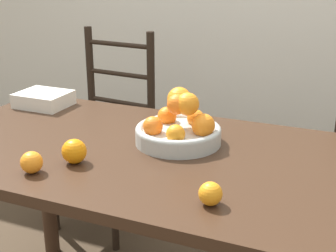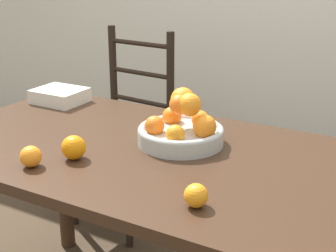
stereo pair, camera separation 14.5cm
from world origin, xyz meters
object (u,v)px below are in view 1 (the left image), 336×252
orange_loose_1 (32,162)px  chair_left (107,137)px  fruit_bowl (179,128)px  book_stack (44,99)px  orange_loose_0 (74,151)px  orange_loose_2 (210,194)px

orange_loose_1 → chair_left: size_ratio=0.06×
fruit_bowl → book_stack: bearing=166.2°
chair_left → book_stack: (-0.03, -0.45, 0.32)m
fruit_bowl → chair_left: (-0.65, 0.61, -0.35)m
orange_loose_0 → chair_left: (-0.42, 0.89, -0.33)m
orange_loose_2 → chair_left: chair_left is taller
orange_loose_0 → orange_loose_1: bearing=-124.8°
orange_loose_1 → chair_left: (-0.35, 0.99, -0.32)m
orange_loose_2 → book_stack: orange_loose_2 is taller
orange_loose_2 → chair_left: 1.34m
orange_loose_0 → orange_loose_1: 0.13m
orange_loose_0 → chair_left: size_ratio=0.07×
orange_loose_0 → book_stack: 0.63m
book_stack → orange_loose_0: bearing=-44.5°
fruit_bowl → orange_loose_1: (-0.30, -0.38, -0.02)m
fruit_bowl → orange_loose_0: bearing=-129.6°
orange_loose_0 → orange_loose_1: orange_loose_0 is taller
fruit_bowl → orange_loose_2: 0.42m
chair_left → book_stack: chair_left is taller
fruit_bowl → chair_left: size_ratio=0.28×
book_stack → orange_loose_1: bearing=-55.6°
orange_loose_0 → book_stack: size_ratio=0.37×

